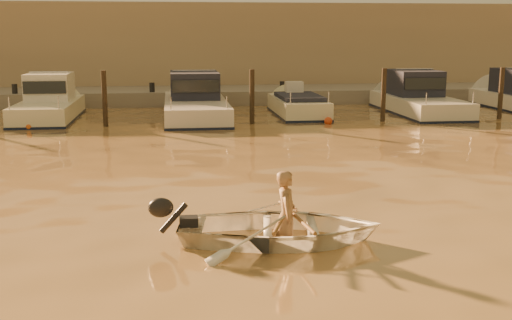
{
  "coord_description": "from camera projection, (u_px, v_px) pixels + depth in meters",
  "views": [
    {
      "loc": [
        -3.13,
        -9.52,
        3.34
      ],
      "look_at": [
        -1.44,
        3.29,
        0.75
      ],
      "focal_mm": 45.0,
      "sensor_mm": 36.0,
      "label": 1
    }
  ],
  "objects": [
    {
      "name": "dinghy",
      "position": [
        280.0,
        228.0,
        10.37
      ],
      "size": [
        3.55,
        2.74,
        0.68
      ],
      "primitive_type": "imported",
      "rotation": [
        0.0,
        0.0,
        1.44
      ],
      "color": "white",
      "rests_on": "ground_plane"
    },
    {
      "name": "fender_c",
      "position": [
        207.0,
        125.0,
        22.63
      ],
      "size": [
        0.3,
        0.3,
        0.3
      ],
      "primitive_type": "sphere",
      "color": "silver",
      "rests_on": "ground_plane"
    },
    {
      "name": "piling_3",
      "position": [
        383.0,
        98.0,
        24.17
      ],
      "size": [
        0.18,
        0.18,
        2.2
      ],
      "primitive_type": "cylinder",
      "color": "#2D2319",
      "rests_on": "ground_plane"
    },
    {
      "name": "waterfront_building",
      "position": [
        226.0,
        49.0,
        36.09
      ],
      "size": [
        46.0,
        7.0,
        4.8
      ],
      "primitive_type": "cube",
      "color": "#9E8466",
      "rests_on": "quay"
    },
    {
      "name": "moored_boat_1",
      "position": [
        48.0,
        103.0,
        24.74
      ],
      "size": [
        2.06,
        6.21,
        1.75
      ],
      "primitive_type": null,
      "color": "beige",
      "rests_on": "ground_plane"
    },
    {
      "name": "oar_port",
      "position": [
        296.0,
        216.0,
        10.33
      ],
      "size": [
        0.22,
        2.1,
        0.13
      ],
      "primitive_type": "cylinder",
      "rotation": [
        1.54,
        0.0,
        0.08
      ],
      "color": "brown",
      "rests_on": "dinghy"
    },
    {
      "name": "piling_4",
      "position": [
        501.0,
        96.0,
        24.77
      ],
      "size": [
        0.18,
        0.18,
        2.2
      ],
      "primitive_type": "cylinder",
      "color": "#2D2319",
      "rests_on": "ground_plane"
    },
    {
      "name": "moored_boat_3",
      "position": [
        298.0,
        110.0,
        26.08
      ],
      "size": [
        1.81,
        5.33,
        0.95
      ],
      "primitive_type": null,
      "color": "beige",
      "rests_on": "ground_plane"
    },
    {
      "name": "outboard_motor",
      "position": [
        188.0,
        225.0,
        10.36
      ],
      "size": [
        0.94,
        0.52,
        0.7
      ],
      "primitive_type": null,
      "rotation": [
        0.0,
        0.0,
        -0.13
      ],
      "color": "black",
      "rests_on": "dinghy"
    },
    {
      "name": "ground_plane",
      "position": [
        371.0,
        243.0,
        10.32
      ],
      "size": [
        160.0,
        160.0,
        0.0
      ],
      "primitive_type": "plane",
      "color": "olive",
      "rests_on": "ground"
    },
    {
      "name": "quay",
      "position": [
        236.0,
        98.0,
        31.19
      ],
      "size": [
        52.0,
        4.0,
        1.0
      ],
      "primitive_type": "cube",
      "color": "gray",
      "rests_on": "ground_plane"
    },
    {
      "name": "person",
      "position": [
        287.0,
        215.0,
        10.33
      ],
      "size": [
        0.42,
        0.58,
        1.47
      ],
      "primitive_type": "imported",
      "rotation": [
        0.0,
        0.0,
        1.44
      ],
      "color": "#97704B",
      "rests_on": "dinghy"
    },
    {
      "name": "oar_starboard",
      "position": [
        283.0,
        216.0,
        10.33
      ],
      "size": [
        0.69,
        2.02,
        0.13
      ],
      "primitive_type": "cylinder",
      "rotation": [
        1.54,
        0.0,
        -0.31
      ],
      "color": "brown",
      "rests_on": "dinghy"
    },
    {
      "name": "fender_b",
      "position": [
        29.0,
        127.0,
        22.3
      ],
      "size": [
        0.3,
        0.3,
        0.3
      ],
      "primitive_type": "sphere",
      "color": "#DA5A19",
      "rests_on": "ground_plane"
    },
    {
      "name": "fender_d",
      "position": [
        328.0,
        121.0,
        23.67
      ],
      "size": [
        0.3,
        0.3,
        0.3
      ],
      "primitive_type": "sphere",
      "color": "#C73E17",
      "rests_on": "ground_plane"
    },
    {
      "name": "fender_e",
      "position": [
        450.0,
        118.0,
        24.57
      ],
      "size": [
        0.3,
        0.3,
        0.3
      ],
      "primitive_type": "sphere",
      "color": "silver",
      "rests_on": "ground_plane"
    },
    {
      "name": "piling_1",
      "position": [
        105.0,
        101.0,
        22.85
      ],
      "size": [
        0.18,
        0.18,
        2.2
      ],
      "primitive_type": "cylinder",
      "color": "#2D2319",
      "rests_on": "ground_plane"
    },
    {
      "name": "moored_boat_4",
      "position": [
        419.0,
        98.0,
        26.65
      ],
      "size": [
        2.28,
        7.02,
        1.75
      ],
      "primitive_type": null,
      "color": "beige",
      "rests_on": "ground_plane"
    },
    {
      "name": "piling_2",
      "position": [
        252.0,
        99.0,
        23.53
      ],
      "size": [
        0.18,
        0.18,
        2.2
      ],
      "primitive_type": "cylinder",
      "color": "#2D2319",
      "rests_on": "ground_plane"
    },
    {
      "name": "moored_boat_2",
      "position": [
        195.0,
        101.0,
        25.46
      ],
      "size": [
        2.4,
        7.99,
        1.75
      ],
      "primitive_type": null,
      "color": "silver",
      "rests_on": "ground_plane"
    }
  ]
}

